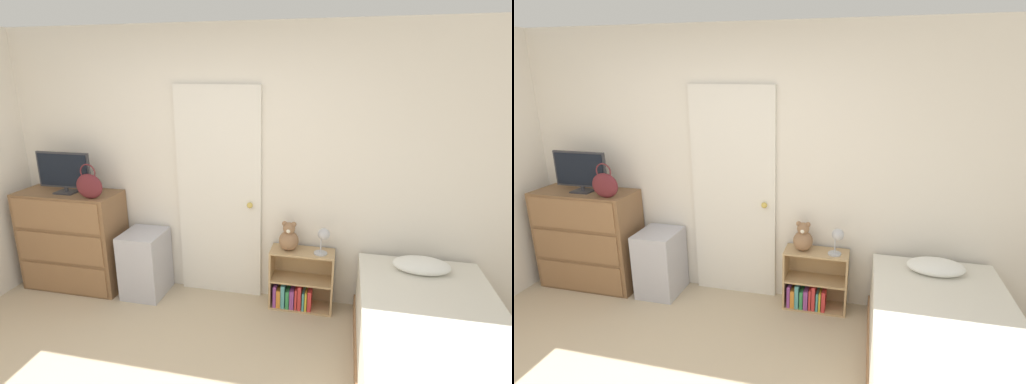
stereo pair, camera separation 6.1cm
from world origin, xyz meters
TOP-DOWN VIEW (x-y plane):
  - wall_back at (0.00, 2.08)m, footprint 10.00×0.06m
  - door_closed at (0.06, 2.03)m, footprint 0.81×0.09m
  - dresser at (-1.43, 1.81)m, footprint 1.01×0.43m
  - tv at (-1.42, 1.80)m, footprint 0.56×0.16m
  - handbag at (-1.08, 1.68)m, footprint 0.27×0.09m
  - storage_bin at (-0.65, 1.82)m, footprint 0.38×0.42m
  - bookshelf at (0.85, 1.91)m, footprint 0.58×0.24m
  - teddy_bear at (0.75, 1.91)m, footprint 0.18×0.18m
  - desk_lamp at (1.06, 1.87)m, footprint 0.13×0.13m
  - bed at (1.87, 1.08)m, footprint 1.01×1.92m

SIDE VIEW (x-z plane):
  - bookshelf at x=0.85m, z-range -0.07..0.51m
  - bed at x=1.87m, z-range -0.05..0.62m
  - storage_bin at x=-0.65m, z-range 0.00..0.65m
  - dresser at x=-1.43m, z-range 0.00..1.01m
  - teddy_bear at x=0.75m, z-range 0.55..0.83m
  - desk_lamp at x=1.06m, z-range 0.62..0.87m
  - door_closed at x=0.06m, z-range 0.00..2.03m
  - handbag at x=-1.08m, z-range 0.97..1.30m
  - tv at x=-1.42m, z-range 1.02..1.42m
  - wall_back at x=0.00m, z-range 0.00..2.55m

